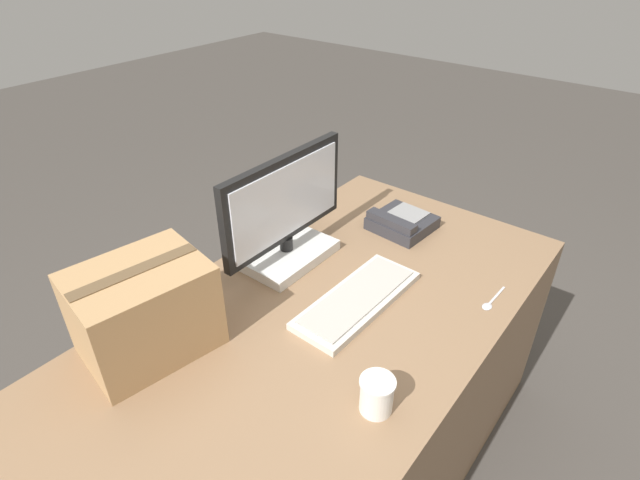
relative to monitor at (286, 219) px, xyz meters
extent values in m
plane|color=#47423D|center=(-0.21, -0.27, -0.89)|extent=(12.00, 12.00, 0.00)
cube|color=#8C6B4C|center=(-0.21, -0.27, -0.52)|extent=(1.80, 0.90, 0.74)
cube|color=white|center=(0.00, 0.00, -0.14)|extent=(0.31, 0.22, 0.04)
cylinder|color=black|center=(0.00, 0.00, -0.10)|extent=(0.04, 0.04, 0.05)
cube|color=black|center=(0.00, 0.00, 0.07)|extent=(0.53, 0.03, 0.29)
cube|color=white|center=(0.00, -0.02, 0.07)|extent=(0.48, 0.01, 0.24)
cube|color=beige|center=(-0.04, -0.32, -0.14)|extent=(0.46, 0.18, 0.02)
cube|color=#B7B2A8|center=(-0.04, -0.32, -0.13)|extent=(0.42, 0.15, 0.01)
cube|color=#2D2D33|center=(0.42, -0.21, -0.13)|extent=(0.22, 0.22, 0.05)
cube|color=#2D2D33|center=(0.34, -0.20, -0.09)|extent=(0.06, 0.20, 0.03)
cube|color=gray|center=(0.45, -0.21, -0.11)|extent=(0.12, 0.13, 0.01)
cylinder|color=white|center=(-0.34, -0.58, -0.11)|extent=(0.08, 0.08, 0.09)
cylinder|color=white|center=(-0.34, -0.58, -0.06)|extent=(0.09, 0.09, 0.01)
cube|color=silver|center=(0.25, -0.65, -0.15)|extent=(0.11, 0.01, 0.00)
ellipsoid|color=silver|center=(0.18, -0.64, -0.15)|extent=(0.04, 0.03, 0.00)
cube|color=tan|center=(-0.54, 0.01, -0.03)|extent=(0.37, 0.31, 0.25)
cube|color=brown|center=(-0.54, 0.01, 0.10)|extent=(0.33, 0.10, 0.00)
camera|label=1|loc=(-1.03, -0.96, 0.83)|focal=28.00mm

